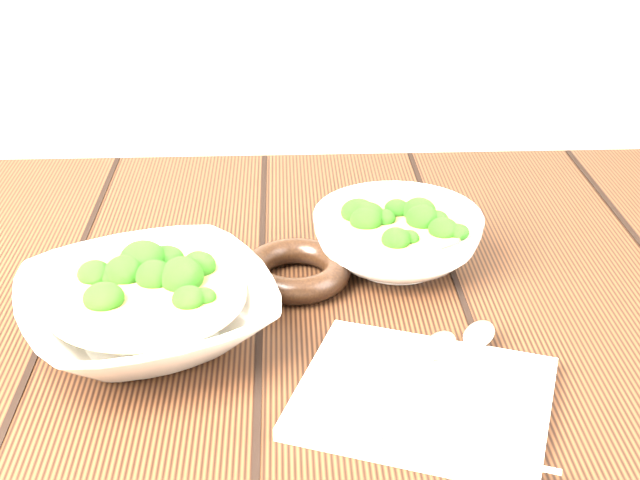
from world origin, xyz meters
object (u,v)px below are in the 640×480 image
soup_bowl_front (147,309)px  soup_bowl_back (397,236)px  table (283,406)px  napkin (424,397)px  trivet (296,271)px

soup_bowl_front → soup_bowl_back: soup_bowl_front is taller
table → soup_bowl_front: soup_bowl_front is taller
soup_bowl_front → napkin: 0.26m
trivet → soup_bowl_back: bearing=20.0°
table → soup_bowl_back: (0.12, 0.09, 0.15)m
table → soup_bowl_back: bearing=35.4°
trivet → napkin: 0.23m
napkin → soup_bowl_front: bearing=175.8°
soup_bowl_front → table: bearing=21.0°
soup_bowl_front → napkin: bearing=-24.5°
soup_bowl_back → trivet: (-0.11, -0.04, -0.02)m
table → napkin: size_ratio=5.93×
table → soup_bowl_front: size_ratio=4.07×
table → napkin: bearing=-53.0°
soup_bowl_front → trivet: 0.17m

